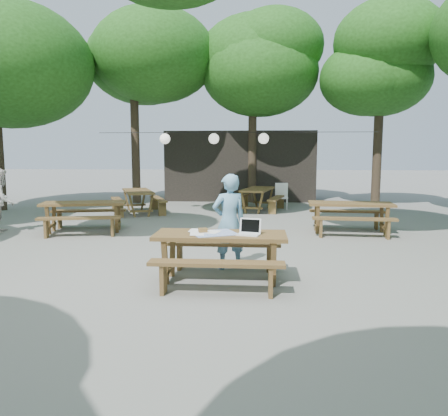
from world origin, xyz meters
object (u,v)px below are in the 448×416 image
woman (229,222)px  plastic_chair (281,202)px  main_picnic_table (220,257)px  second_person (1,201)px  picnic_table_nw (85,217)px

woman → plastic_chair: 7.98m
main_picnic_table → woman: woman is taller
main_picnic_table → second_person: (-5.74, 3.70, 0.40)m
second_person → plastic_chair: 8.67m
main_picnic_table → second_person: second_person is taller
picnic_table_nw → plastic_chair: size_ratio=2.43×
picnic_table_nw → plastic_chair: 6.96m
picnic_table_nw → second_person: bearing=173.0°
plastic_chair → picnic_table_nw: bearing=-134.8°
woman → plastic_chair: woman is taller
main_picnic_table → woman: 0.88m
main_picnic_table → picnic_table_nw: 5.37m
second_person → picnic_table_nw: bearing=-103.8°
picnic_table_nw → woman: bearing=-51.2°
main_picnic_table → second_person: 6.84m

